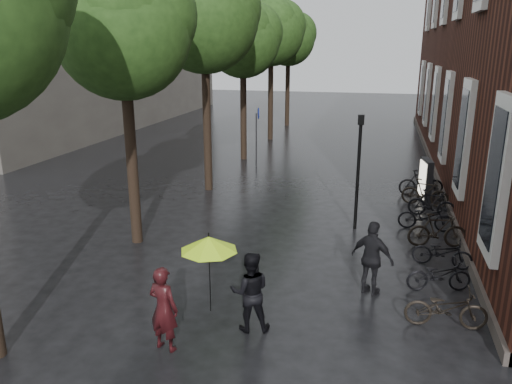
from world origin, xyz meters
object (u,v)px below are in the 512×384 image
(ad_lightbox, at_px, (425,181))
(pedestrian_walking, at_px, (372,258))
(lamp_post, at_px, (359,161))
(person_black, at_px, (250,292))
(parked_bicycles, at_px, (432,224))
(person_burgundy, at_px, (164,309))

(ad_lightbox, bearing_deg, pedestrian_walking, -111.67)
(pedestrian_walking, bearing_deg, lamp_post, -57.08)
(person_black, relative_size, pedestrian_walking, 0.95)
(person_black, bearing_deg, lamp_post, -120.68)
(person_black, distance_m, lamp_post, 7.03)
(parked_bicycles, bearing_deg, person_burgundy, -126.66)
(pedestrian_walking, xyz_separation_m, lamp_post, (-0.62, 4.42, 1.35))
(parked_bicycles, bearing_deg, pedestrian_walking, -112.44)
(person_black, xyz_separation_m, ad_lightbox, (4.17, 10.31, -0.03))
(person_black, bearing_deg, pedestrian_walking, -152.74)
(person_black, relative_size, lamp_post, 0.47)
(person_black, distance_m, parked_bicycles, 7.60)
(person_black, distance_m, ad_lightbox, 11.12)
(lamp_post, bearing_deg, person_burgundy, -112.61)
(pedestrian_walking, height_order, parked_bicycles, pedestrian_walking)
(person_burgundy, relative_size, lamp_post, 0.47)
(person_black, bearing_deg, person_burgundy, 21.45)
(parked_bicycles, relative_size, ad_lightbox, 6.51)
(person_burgundy, relative_size, person_black, 1.01)
(pedestrian_walking, relative_size, lamp_post, 0.49)
(pedestrian_walking, relative_size, ad_lightbox, 1.10)
(parked_bicycles, height_order, ad_lightbox, ad_lightbox)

